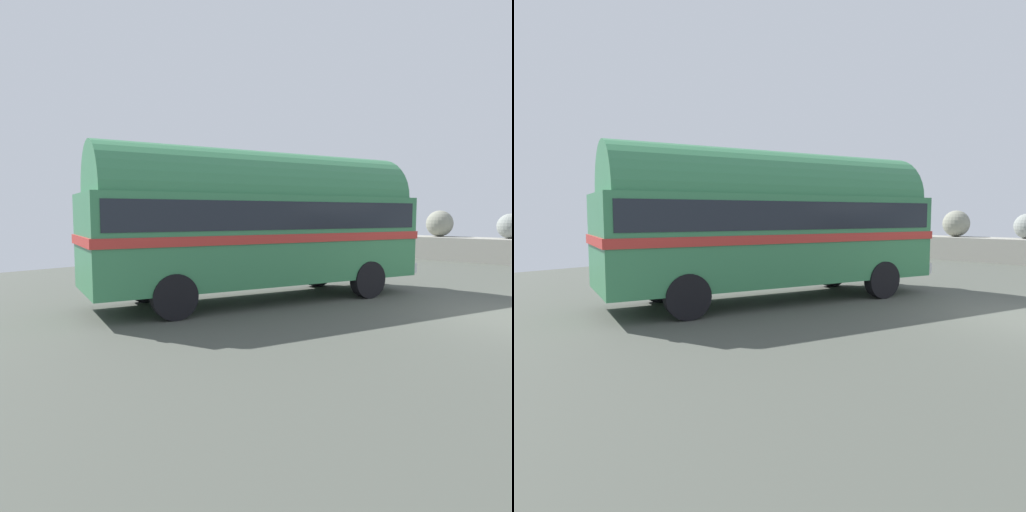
{
  "view_description": "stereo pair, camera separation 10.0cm",
  "coord_description": "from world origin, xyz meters",
  "views": [
    {
      "loc": [
        2.55,
        -10.6,
        2.17
      ],
      "look_at": [
        -5.42,
        -2.27,
        1.13
      ],
      "focal_mm": 32.15,
      "sensor_mm": 36.0,
      "label": 1
    },
    {
      "loc": [
        2.62,
        -10.53,
        2.17
      ],
      "look_at": [
        -5.42,
        -2.27,
        1.13
      ],
      "focal_mm": 32.15,
      "sensor_mm": 36.0,
      "label": 2
    }
  ],
  "objects": [
    {
      "name": "vintage_coach",
      "position": [
        -5.31,
        -2.26,
        2.05
      ],
      "size": [
        4.89,
        8.91,
        3.7
      ],
      "rotation": [
        0.0,
        0.0,
        -0.31
      ],
      "color": "black",
      "rests_on": "ground"
    }
  ]
}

